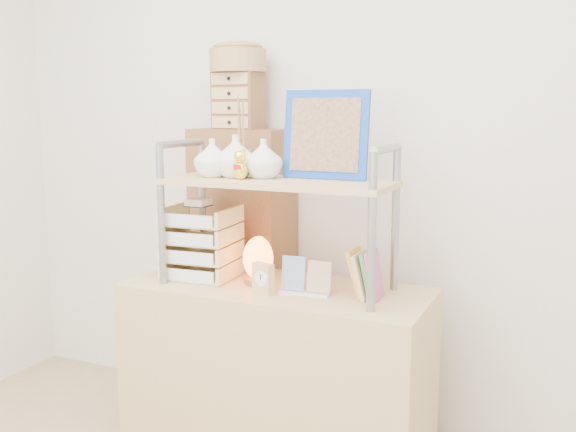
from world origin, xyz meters
name	(u,v)px	position (x,y,z in m)	size (l,w,h in m)	color
room_shell	(140,8)	(0.00, 0.39, 1.69)	(3.42, 3.41, 2.61)	silver
desk	(277,376)	(0.00, 1.20, 0.38)	(1.20, 0.50, 0.75)	tan
cabinet	(243,274)	(-0.36, 1.57, 0.68)	(0.45, 0.24, 1.35)	brown
hutch	(267,173)	(-0.04, 1.21, 1.19)	(0.90, 0.34, 0.76)	gray
letter_tray	(200,246)	(-0.35, 1.20, 0.88)	(0.29, 0.27, 0.33)	tan
salt_lamp	(258,260)	(-0.08, 1.20, 0.85)	(0.13, 0.12, 0.19)	brown
desk_clock	(263,279)	(0.00, 1.08, 0.81)	(0.09, 0.06, 0.12)	tan
postcard_stand	(305,284)	(0.14, 1.15, 0.79)	(0.20, 0.07, 0.14)	white
drawer_chest	(238,101)	(-0.36, 1.55, 1.48)	(0.20, 0.16, 0.25)	brown
woven_basket	(238,61)	(-0.36, 1.55, 1.65)	(0.25, 0.25, 0.10)	olive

